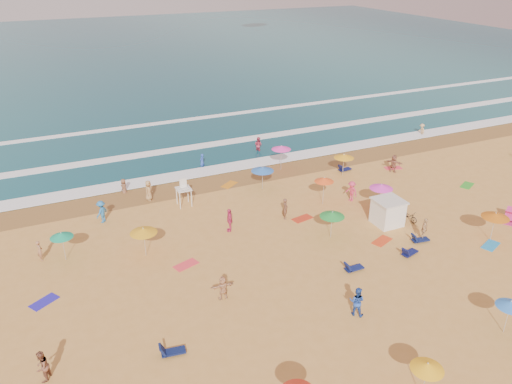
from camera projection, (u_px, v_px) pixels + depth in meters
name	position (u px, v px, depth m)	size (l,w,h in m)	color
ground	(294.00, 240.00, 37.46)	(220.00, 220.00, 0.00)	gold
ocean	(108.00, 54.00, 106.48)	(220.00, 140.00, 0.18)	#0C4756
wet_sand	(232.00, 178.00, 47.73)	(220.00, 220.00, 0.00)	olive
surf_foam	(203.00, 148.00, 54.93)	(200.00, 18.70, 0.05)	white
cabana	(388.00, 213.00, 39.33)	(2.00, 2.00, 2.00)	white
cabana_roof	(389.00, 201.00, 38.87)	(2.20, 2.20, 0.12)	silver
bicycle	(408.00, 216.00, 40.03)	(0.56, 1.62, 0.85)	black
lifeguard_stand	(184.00, 194.00, 42.23)	(1.20, 1.20, 2.10)	white
beach_umbrellas	(317.00, 212.00, 37.11)	(65.67, 29.77, 0.80)	blue
loungers	(385.00, 238.00, 37.50)	(55.11, 20.43, 0.34)	#0E1648
towels	(279.00, 247.00, 36.59)	(47.95, 23.25, 0.03)	red
beachgoers	(269.00, 203.00, 41.22)	(43.99, 28.38, 2.14)	brown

